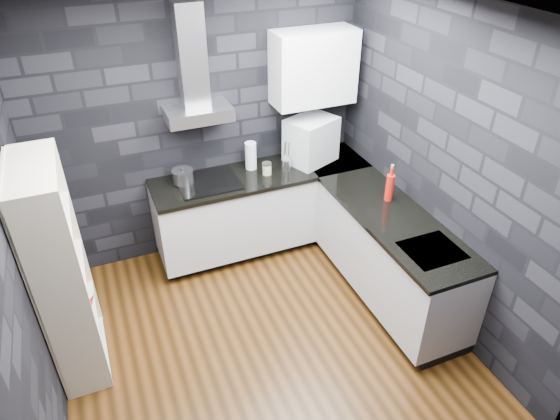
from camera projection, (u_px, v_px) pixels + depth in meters
ground at (263, 341)px, 4.32m from camera, size 3.20×3.20×0.00m
ceiling at (253, 14)px, 2.84m from camera, size 3.20×3.20×0.00m
wall_back at (200, 126)px, 4.83m from camera, size 3.20×0.05×2.70m
wall_front at (381, 388)px, 2.33m from camera, size 3.20×0.05×2.70m
wall_left at (11, 267)px, 3.06m from camera, size 0.05×3.20×2.70m
wall_right at (444, 170)px, 4.10m from camera, size 0.05×3.20×2.70m
toekick_back at (262, 238)px, 5.49m from camera, size 2.18×0.50×0.10m
toekick_right at (389, 289)px, 4.80m from camera, size 0.50×1.78×0.10m
counter_back_cab at (262, 207)px, 5.22m from camera, size 2.20×0.60×0.76m
counter_right_cab at (391, 255)px, 4.55m from camera, size 0.60×1.80×0.76m
counter_back_top at (262, 174)px, 4.99m from camera, size 2.20×0.62×0.04m
counter_right_top at (395, 219)px, 4.33m from camera, size 0.62×1.80×0.04m
counter_corner_top at (332, 160)px, 5.26m from camera, size 0.62×0.62×0.04m
hood_body at (199, 114)px, 4.55m from camera, size 0.60×0.34×0.12m
hood_chimney at (191, 56)px, 4.33m from camera, size 0.24×0.20×0.90m
upper_cabinet at (313, 67)px, 4.76m from camera, size 0.80×0.35×0.70m
cooktop at (208, 182)px, 4.81m from camera, size 0.58×0.50×0.01m
sink_rim at (432, 250)px, 3.94m from camera, size 0.44×0.40×0.01m
pot at (183, 177)px, 4.77m from camera, size 0.21×0.21×0.12m
glass_vase at (251, 156)px, 4.99m from camera, size 0.15×0.15×0.28m
storage_jar at (267, 169)px, 4.93m from camera, size 0.11×0.11×0.11m
utensil_crock at (286, 165)px, 4.99m from camera, size 0.12×0.12×0.12m
appliance_garage at (311, 141)px, 5.08m from camera, size 0.58×0.52×0.48m
red_bottle at (390, 188)px, 4.49m from camera, size 0.08×0.08×0.25m
bookshelf at (61, 274)px, 3.69m from camera, size 0.38×0.82×1.80m
fruit_bowl at (61, 281)px, 3.58m from camera, size 0.25×0.25×0.06m
book_red at (69, 296)px, 3.97m from camera, size 0.17×0.06×0.22m
book_second at (68, 290)px, 4.00m from camera, size 0.13×0.11×0.21m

